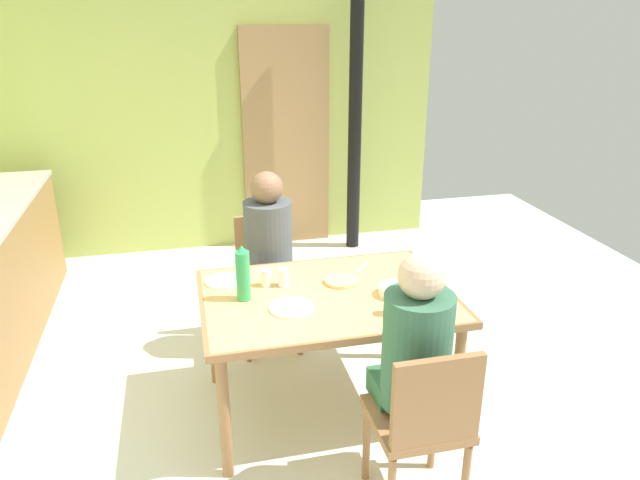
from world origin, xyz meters
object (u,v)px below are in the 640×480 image
object	(u,v)px
chair_near_diner	(424,420)
serving_bowl_center	(395,290)
chair_far_diner	(267,273)
person_far_diner	(269,241)
dining_table	(326,306)
person_near_diner	(416,346)
water_bottle_green_far	(414,290)
water_bottle_green_near	(243,274)

from	to	relation	value
chair_near_diner	serving_bowl_center	xyz separation A→B (m)	(0.12, 0.73, 0.25)
chair_far_diner	person_far_diner	bearing A→B (deg)	90.00
dining_table	person_near_diner	size ratio (longest dim) A/B	1.72
water_bottle_green_far	serving_bowl_center	bearing A→B (deg)	93.19
chair_far_diner	water_bottle_green_near	size ratio (longest dim) A/B	2.89
water_bottle_green_near	serving_bowl_center	size ratio (longest dim) A/B	1.77
chair_near_diner	water_bottle_green_far	xyz separation A→B (m)	(0.14, 0.51, 0.36)
person_far_diner	water_bottle_green_near	bearing A→B (deg)	70.41
dining_table	water_bottle_green_near	bearing A→B (deg)	174.61
chair_far_diner	serving_bowl_center	world-z (taller)	chair_far_diner
chair_near_diner	water_bottle_green_near	distance (m)	1.14
person_far_diner	water_bottle_green_far	bearing A→B (deg)	119.27
water_bottle_green_near	serving_bowl_center	xyz separation A→B (m)	(0.78, -0.14, -0.11)
person_far_diner	water_bottle_green_near	size ratio (longest dim) A/B	2.55
person_near_diner	water_bottle_green_far	distance (m)	0.40
dining_table	chair_far_diner	size ratio (longest dim) A/B	1.52
dining_table	water_bottle_green_far	world-z (taller)	water_bottle_green_far
dining_table	person_far_diner	distance (m)	0.73
water_bottle_green_near	serving_bowl_center	bearing A→B (deg)	-9.87
person_near_diner	serving_bowl_center	xyz separation A→B (m)	(0.12, 0.59, -0.03)
water_bottle_green_near	water_bottle_green_far	xyz separation A→B (m)	(0.79, -0.35, -0.01)
chair_near_diner	person_near_diner	xyz separation A→B (m)	(-0.00, 0.14, 0.28)
water_bottle_green_far	serving_bowl_center	xyz separation A→B (m)	(-0.01, 0.22, -0.10)
chair_near_diner	water_bottle_green_near	world-z (taller)	water_bottle_green_near
dining_table	chair_far_diner	distance (m)	0.86
serving_bowl_center	chair_far_diner	bearing A→B (deg)	120.85
chair_far_diner	water_bottle_green_far	size ratio (longest dim) A/B	3.11
chair_far_diner	person_near_diner	bearing A→B (deg)	105.73
water_bottle_green_near	water_bottle_green_far	world-z (taller)	water_bottle_green_near
water_bottle_green_far	person_near_diner	bearing A→B (deg)	-109.90
chair_near_diner	water_bottle_green_far	world-z (taller)	water_bottle_green_far
dining_table	water_bottle_green_far	size ratio (longest dim) A/B	4.73
chair_near_diner	chair_far_diner	world-z (taller)	same
chair_far_diner	person_far_diner	distance (m)	0.31
water_bottle_green_near	chair_far_diner	bearing A→B (deg)	73.63
chair_far_diner	person_near_diner	world-z (taller)	person_near_diner
chair_far_diner	dining_table	bearing A→B (deg)	103.77
person_near_diner	person_far_diner	world-z (taller)	same
person_far_diner	water_bottle_green_near	distance (m)	0.69
water_bottle_green_far	serving_bowl_center	distance (m)	0.24
chair_far_diner	person_near_diner	xyz separation A→B (m)	(0.43, -1.51, 0.28)
chair_near_diner	person_near_diner	size ratio (longest dim) A/B	1.13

